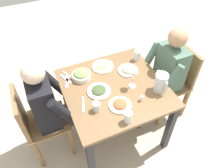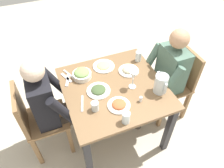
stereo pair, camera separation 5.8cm
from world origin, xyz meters
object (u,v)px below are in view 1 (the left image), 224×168
Objects in this scene: water_glass_near_right at (96,107)px; salad_bowl at (81,75)px; water_glass_far_right at (137,56)px; diner_near at (55,105)px; diner_far at (162,75)px; water_pitcher at (161,83)px; chair_far at (175,79)px; wine_glass at (133,75)px; plate_rice_curry at (120,104)px; dining_table at (114,95)px; plate_fries at (103,66)px; water_glass_far_left at (128,117)px; salt_shaker at (142,98)px; plate_dolmas at (99,91)px; chair_near at (37,121)px; plate_beans at (128,70)px.

salad_bowl is at bearing 178.42° from water_glass_near_right.
salad_bowl and water_glass_near_right have the same top height.
diner_near is at bearing -78.49° from water_glass_far_right.
diner_far is 6.29× the size of water_pitcher.
chair_far is 0.54m from water_glass_far_right.
wine_glass is (0.09, -0.41, 0.22)m from diner_far.
water_pitcher is 0.43m from plate_rice_curry.
water_glass_far_right reaches higher than dining_table.
chair_far is 3.94× the size of plate_fries.
dining_table is 5.11× the size of salad_bowl.
salad_bowl is at bearing -157.92° from plate_rice_curry.
water_glass_far_right is 0.83m from water_glass_far_left.
salt_shaker is at bearing -78.40° from water_pitcher.
salad_bowl is at bearing -102.38° from chair_far.
plate_dolmas is at bearing -89.65° from dining_table.
salad_bowl is (-0.22, -1.02, 0.26)m from chair_far.
plate_fries is 4.23× the size of salt_shaker.
chair_far is at bearing 101.74° from water_glass_near_right.
dining_table is 4.73× the size of plate_rice_curry.
chair_near is at bearing -117.68° from water_glass_near_right.
salad_bowl is at bearing -74.82° from plate_fries.
plate_dolmas is at bearing -111.67° from water_pitcher.
water_glass_far_right is at bearing 145.44° from wine_glass.
plate_beans is at bearing 144.37° from plate_rice_curry.
chair_far is at bearing 91.32° from plate_dolmas.
water_pitcher is 0.77m from salad_bowl.
dining_table is at bearing 45.18° from salad_bowl.
dining_table is at bearing -87.94° from diner_far.
water_glass_near_right is (0.22, -1.04, 0.27)m from chair_far.
diner_near is 1.00× the size of diner_far.
chair_near is 1.02m from wine_glass.
salad_bowl is at bearing -164.59° from water_glass_far_left.
salad_bowl is 0.48m from plate_beans.
plate_fries is (-0.07, 0.26, -0.03)m from salad_bowl.
plate_dolmas is at bearing 79.28° from diner_near.
plate_beans is at bearing 95.27° from diner_near.
diner_near reaches higher than water_pitcher.
diner_near is 1.00m from water_glass_far_right.
plate_beans is 1.03× the size of plate_rice_curry.
dining_table is at bearing -1.70° from plate_fries.
dining_table is 1.07× the size of chair_far.
plate_rice_curry is at bearing -72.87° from chair_far.
water_glass_near_right is at bearing -54.38° from water_glass_far_right.
diner_far reaches higher than plate_dolmas.
diner_far is at bearing 34.88° from water_glass_far_right.
chair_near is 4.79× the size of salad_bowl.
diner_near is 0.71m from water_glass_far_left.
plate_fries is at bearing 151.84° from plate_dolmas.
salad_bowl reaches higher than plate_beans.
plate_dolmas is at bearing -28.16° from plate_fries.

